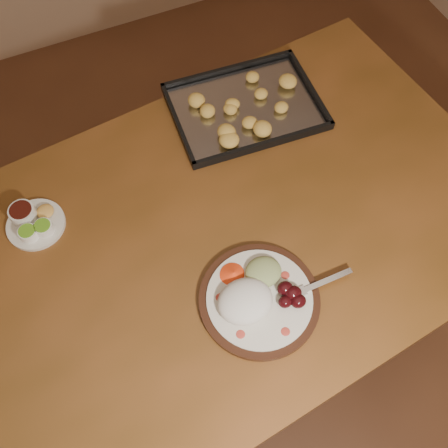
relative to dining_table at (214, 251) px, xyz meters
name	(u,v)px	position (x,y,z in m)	size (l,w,h in m)	color
ground	(198,426)	(-0.20, -0.29, -0.65)	(4.00, 4.00, 0.00)	brown
dining_table	(214,251)	(0.00, 0.00, 0.00)	(1.59, 1.06, 0.75)	brown
dinner_plate	(256,297)	(0.02, -0.19, 0.12)	(0.36, 0.27, 0.06)	black
condiment_saucer	(33,222)	(-0.39, 0.20, 0.11)	(0.14, 0.14, 0.05)	beige
baking_tray	(245,106)	(0.24, 0.32, 0.11)	(0.42, 0.33, 0.04)	black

